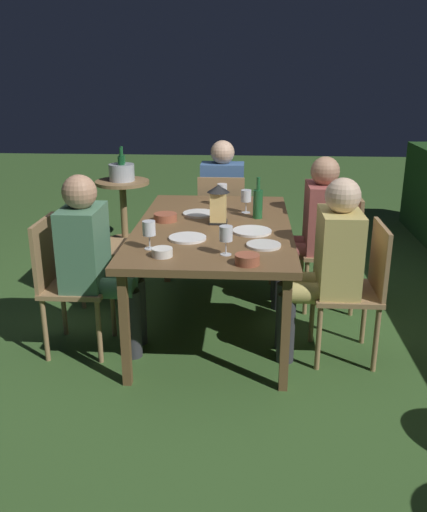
{
  "coord_description": "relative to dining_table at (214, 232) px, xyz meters",
  "views": [
    {
      "loc": [
        3.57,
        0.22,
        1.75
      ],
      "look_at": [
        0.0,
        0.0,
        0.52
      ],
      "focal_mm": 38.51,
      "sensor_mm": 36.0,
      "label": 1
    }
  ],
  "objects": [
    {
      "name": "ice_bucket",
      "position": [
        -1.92,
        -1.06,
        0.06
      ],
      "size": [
        0.26,
        0.26,
        0.34
      ],
      "color": "#B2B7BF",
      "rests_on": "side_table"
    },
    {
      "name": "plate_d",
      "position": [
        0.33,
        -0.14,
        0.06
      ],
      "size": [
        0.23,
        0.23,
        0.01
      ],
      "primitive_type": "cylinder",
      "color": "white",
      "rests_on": "dining_table"
    },
    {
      "name": "wine_glass_c",
      "position": [
        0.54,
        -0.34,
        0.17
      ],
      "size": [
        0.08,
        0.08,
        0.17
      ],
      "color": "silver",
      "rests_on": "dining_table"
    },
    {
      "name": "wine_glass_b",
      "position": [
        -0.56,
        0.03,
        0.17
      ],
      "size": [
        0.08,
        0.08,
        0.17
      ],
      "color": "silver",
      "rests_on": "dining_table"
    },
    {
      "name": "chair_side_right_a",
      "position": [
        -0.4,
        0.91,
        -0.2
      ],
      "size": [
        0.42,
        0.4,
        0.87
      ],
      "color": "#9E7A51",
      "rests_on": "ground"
    },
    {
      "name": "bowl_olives",
      "position": [
        0.77,
        0.23,
        0.08
      ],
      "size": [
        0.14,
        0.14,
        0.05
      ],
      "color": "#9E5138",
      "rests_on": "dining_table"
    },
    {
      "name": "lantern_centerpiece",
      "position": [
        -0.05,
        0.03,
        0.2
      ],
      "size": [
        0.15,
        0.15,
        0.27
      ],
      "color": "black",
      "rests_on": "dining_table"
    },
    {
      "name": "wine_glass_a",
      "position": [
        0.62,
        0.11,
        0.17
      ],
      "size": [
        0.08,
        0.08,
        0.17
      ],
      "color": "silver",
      "rests_on": "dining_table"
    },
    {
      "name": "chair_head_near",
      "position": [
        -1.13,
        0.0,
        -0.2
      ],
      "size": [
        0.4,
        0.42,
        0.87
      ],
      "color": "#9E7A51",
      "rests_on": "ground"
    },
    {
      "name": "person_in_rust",
      "position": [
        -0.4,
        0.72,
        -0.05
      ],
      "size": [
        0.38,
        0.47,
        1.15
      ],
      "color": "#9E4C47",
      "rests_on": "ground"
    },
    {
      "name": "green_bottle_on_table",
      "position": [
        -0.2,
        0.3,
        0.16
      ],
      "size": [
        0.07,
        0.07,
        0.29
      ],
      "color": "#1E5B2D",
      "rests_on": "dining_table"
    },
    {
      "name": "plate_a",
      "position": [
        0.45,
        0.33,
        0.06
      ],
      "size": [
        0.21,
        0.21,
        0.01
      ],
      "primitive_type": "cylinder",
      "color": "silver",
      "rests_on": "dining_table"
    },
    {
      "name": "person_in_mustard",
      "position": [
        0.4,
        0.72,
        -0.05
      ],
      "size": [
        0.38,
        0.47,
        1.15
      ],
      "color": "tan",
      "rests_on": "ground"
    },
    {
      "name": "dining_table",
      "position": [
        0.0,
        0.0,
        0.0
      ],
      "size": [
        1.77,
        1.04,
        0.74
      ],
      "color": "brown",
      "rests_on": "ground"
    },
    {
      "name": "chair_side_left_a",
      "position": [
        -0.4,
        -0.91,
        -0.2
      ],
      "size": [
        0.42,
        0.4,
        0.87
      ],
      "color": "#9E7A51",
      "rests_on": "ground"
    },
    {
      "name": "side_table",
      "position": [
        -1.92,
        -1.06,
        -0.26
      ],
      "size": [
        0.55,
        0.55,
        0.65
      ],
      "color": "#937047",
      "rests_on": "ground"
    },
    {
      "name": "person_in_blue",
      "position": [
        -1.33,
        0.0,
        -0.05
      ],
      "size": [
        0.48,
        0.38,
        1.15
      ],
      "color": "#426699",
      "rests_on": "ground"
    },
    {
      "name": "bowl_salad",
      "position": [
        -0.08,
        -0.34,
        0.08
      ],
      "size": [
        0.16,
        0.16,
        0.05
      ],
      "color": "#9E5138",
      "rests_on": "dining_table"
    },
    {
      "name": "person_in_green",
      "position": [
        0.4,
        -0.72,
        -0.05
      ],
      "size": [
        0.38,
        0.47,
        1.15
      ],
      "color": "#4C7A5B",
      "rests_on": "ground"
    },
    {
      "name": "plate_c",
      "position": [
        -0.27,
        -0.12,
        0.06
      ],
      "size": [
        0.24,
        0.24,
        0.01
      ],
      "primitive_type": "cylinder",
      "color": "white",
      "rests_on": "dining_table"
    },
    {
      "name": "plate_b",
      "position": [
        0.16,
        0.26,
        0.06
      ],
      "size": [
        0.25,
        0.25,
        0.01
      ],
      "primitive_type": "cylinder",
      "color": "white",
      "rests_on": "dining_table"
    },
    {
      "name": "chair_side_right_b",
      "position": [
        0.4,
        0.91,
        -0.2
      ],
      "size": [
        0.42,
        0.4,
        0.87
      ],
      "color": "#9E7A51",
      "rests_on": "ground"
    },
    {
      "name": "ground_plane",
      "position": [
        0.0,
        0.0,
        -0.69
      ],
      "size": [
        16.0,
        16.0,
        0.0
      ],
      "primitive_type": "plane",
      "color": "#385B28"
    },
    {
      "name": "chair_side_left_b",
      "position": [
        0.4,
        -0.91,
        -0.2
      ],
      "size": [
        0.42,
        0.4,
        0.87
      ],
      "color": "#9E7A51",
      "rests_on": "ground"
    },
    {
      "name": "bowl_bread",
      "position": [
        0.67,
        -0.25,
        0.08
      ],
      "size": [
        0.12,
        0.12,
        0.05
      ],
      "color": "silver",
      "rests_on": "dining_table"
    },
    {
      "name": "wine_glass_d",
      "position": [
        -0.34,
        0.22,
        0.17
      ],
      "size": [
        0.08,
        0.08,
        0.17
      ],
      "color": "silver",
      "rests_on": "dining_table"
    }
  ]
}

